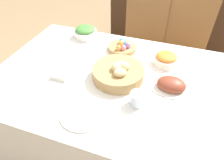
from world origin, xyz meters
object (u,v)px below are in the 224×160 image
at_px(chair_far_right, 183,49).
at_px(carrot_bowl, 166,59).
at_px(drinking_cup, 137,99).
at_px(dinner_plate, 83,113).
at_px(spoon, 115,122).
at_px(knife, 110,121).
at_px(sideboard, 174,17).
at_px(ham_platter, 171,85).
at_px(chair_far_center, 141,42).
at_px(egg_basket, 123,47).
at_px(bread_basket, 118,73).
at_px(green_salad_bowl, 85,32).
at_px(fork, 58,106).
at_px(butter_dish, 60,76).

bearing_deg(chair_far_right, carrot_bowl, -103.13).
bearing_deg(drinking_cup, dinner_plate, -147.61).
height_order(chair_far_right, spoon, chair_far_right).
bearing_deg(chair_far_right, knife, -106.54).
xyz_separation_m(sideboard, carrot_bowl, (0.03, -1.48, 0.32)).
relative_size(sideboard, ham_platter, 6.25).
height_order(chair_far_center, dinner_plate, chair_far_center).
relative_size(carrot_bowl, drinking_cup, 2.02).
distance_m(egg_basket, spoon, 0.66).
distance_m(bread_basket, green_salad_bowl, 0.58).
relative_size(chair_far_center, dinner_plate, 4.10).
distance_m(green_salad_bowl, fork, 0.76).
bearing_deg(carrot_bowl, chair_far_right, 78.22).
distance_m(ham_platter, fork, 0.64).
height_order(egg_basket, carrot_bowl, carrot_bowl).
bearing_deg(egg_basket, dinner_plate, -91.53).
distance_m(egg_basket, ham_platter, 0.49).
bearing_deg(chair_far_center, ham_platter, -62.94).
bearing_deg(carrot_bowl, spoon, -106.12).
bearing_deg(fork, knife, 0.82).
distance_m(bread_basket, drinking_cup, 0.23).
distance_m(dinner_plate, butter_dish, 0.33).
bearing_deg(egg_basket, bread_basket, -77.98).
bearing_deg(chair_far_right, drinking_cup, -103.56).
height_order(sideboard, dinner_plate, sideboard).
distance_m(green_salad_bowl, dinner_plate, 0.81).
bearing_deg(chair_far_right, egg_basket, -130.39).
height_order(egg_basket, butter_dish, egg_basket).
xyz_separation_m(chair_far_right, fork, (-0.62, -1.21, 0.24)).
relative_size(bread_basket, ham_platter, 1.23).
bearing_deg(bread_basket, spoon, -74.53).
distance_m(chair_far_right, fork, 1.37).
distance_m(bread_basket, knife, 0.33).
distance_m(sideboard, butter_dish, 1.94).
bearing_deg(bread_basket, carrot_bowl, 43.57).
relative_size(ham_platter, dinner_plate, 1.06).
xyz_separation_m(bread_basket, green_salad_bowl, (-0.41, 0.41, 0.00)).
xyz_separation_m(knife, spoon, (0.03, 0.00, 0.00)).
bearing_deg(knife, spoon, 0.82).
height_order(dinner_plate, fork, dinner_plate).
height_order(chair_far_right, knife, chair_far_right).
bearing_deg(drinking_cup, spoon, -114.29).
bearing_deg(bread_basket, drinking_cup, -46.79).
relative_size(sideboard, knife, 8.37).
distance_m(sideboard, fork, 2.11).
relative_size(dinner_plate, drinking_cup, 3.05).
bearing_deg(knife, dinner_plate, -179.18).
height_order(knife, drinking_cup, drinking_cup).
height_order(chair_far_right, egg_basket, chair_far_right).
xyz_separation_m(bread_basket, dinner_plate, (-0.08, -0.33, -0.04)).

